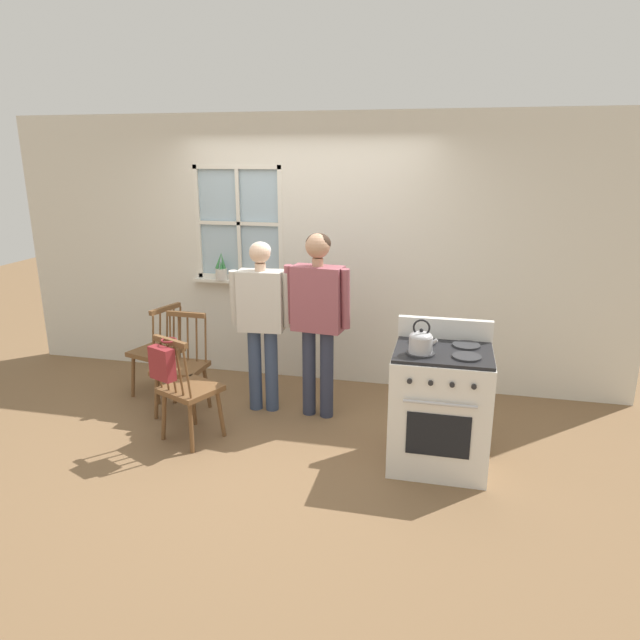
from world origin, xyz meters
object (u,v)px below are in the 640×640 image
chair_near_wall (158,352)px  chair_center_cluster (182,368)px  stove (440,406)px  person_elderly_left (262,312)px  potted_plant (221,271)px  kettle (421,341)px  person_teen_center (318,307)px  handbag (162,363)px  chair_by_window (189,390)px

chair_near_wall → chair_center_cluster: size_ratio=1.00×
chair_near_wall → stove: bearing=92.0°
chair_near_wall → stove: size_ratio=0.85×
chair_center_cluster → person_elderly_left: size_ratio=0.59×
stove → potted_plant: 2.80m
person_elderly_left → kettle: size_ratio=6.38×
chair_center_cluster → person_teen_center: size_ratio=0.56×
chair_near_wall → person_elderly_left: bearing=102.1°
potted_plant → handbag: (0.20, -1.71, -0.38)m
potted_plant → handbag: bearing=-83.3°
person_elderly_left → stove: (1.62, -0.62, -0.47)m
kettle → handbag: bearing=-175.2°
person_teen_center → potted_plant: size_ratio=5.67×
chair_center_cluster → handbag: (0.20, -0.68, 0.31)m
chair_near_wall → potted_plant: size_ratio=3.15×
chair_near_wall → person_elderly_left: person_elderly_left is taller
chair_near_wall → potted_plant: potted_plant is taller
potted_plant → chair_center_cluster: bearing=-89.8°
chair_by_window → handbag: same height
chair_center_cluster → handbag: bearing=-71.9°
person_elderly_left → person_teen_center: (0.52, -0.01, 0.08)m
chair_near_wall → handbag: 1.22m
potted_plant → handbag: size_ratio=0.96×
stove → handbag: size_ratio=3.53×
chair_near_wall → potted_plant: (0.41, 0.70, 0.70)m
stove → handbag: (-2.12, -0.30, 0.28)m
person_elderly_left → kettle: bearing=-31.5°
chair_by_window → stove: stove is taller
person_elderly_left → chair_by_window: bearing=-124.2°
kettle → handbag: kettle is taller
potted_plant → person_teen_center: bearing=-33.2°
stove → potted_plant: size_ratio=3.69×
chair_center_cluster → kettle: size_ratio=3.75×
person_teen_center → stove: person_teen_center is taller
chair_by_window → handbag: bearing=90.0°
stove → potted_plant: (-2.32, 1.42, 0.66)m
chair_by_window → stove: 2.03m
chair_near_wall → potted_plant: bearing=166.3°
person_elderly_left → potted_plant: bearing=127.5°
person_teen_center → potted_plant: bearing=153.1°
chair_center_cluster → stove: stove is taller
person_elderly_left → person_teen_center: 0.53m
person_elderly_left → kettle: (1.46, -0.75, 0.08)m
potted_plant → stove: bearing=-31.4°
chair_near_wall → person_elderly_left: size_ratio=0.59×
potted_plant → handbag: potted_plant is taller
stove → kettle: (-0.16, -0.13, 0.55)m
potted_plant → person_elderly_left: bearing=-48.4°
handbag → chair_by_window: bearing=66.0°
handbag → person_elderly_left: bearing=61.3°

